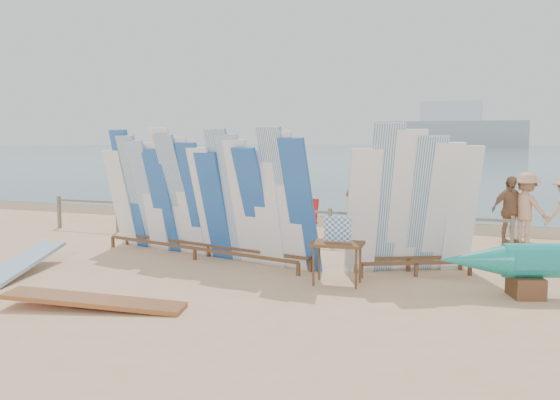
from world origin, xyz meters
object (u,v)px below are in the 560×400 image
at_px(beach_chair_left, 303,226).
at_px(beachgoer_7, 355,200).
at_px(flat_board_c, 95,308).
at_px(beachgoer_0, 150,198).
at_px(stroller, 365,224).
at_px(beachgoer_extra_1, 145,190).
at_px(beachgoer_8, 384,202).
at_px(beachgoer_10, 509,210).
at_px(side_surfboard_rack, 413,207).
at_px(beachgoer_11, 149,189).
at_px(beach_chair_right, 278,228).
at_px(vendor_table, 337,262).
at_px(main_surfboard_rack, 201,200).
at_px(beachgoer_2, 177,199).
at_px(flat_board_a, 20,274).
at_px(beachgoer_9, 526,208).

height_order(beach_chair_left, beachgoer_7, beachgoer_7).
xyz_separation_m(flat_board_c, beachgoer_0, (-4.13, 7.66, 0.80)).
relative_size(stroller, beachgoer_7, 0.58).
distance_m(beachgoer_0, beachgoer_extra_1, 1.62).
bearing_deg(beachgoer_0, beachgoer_8, 3.74).
height_order(beach_chair_left, beachgoer_10, beachgoer_10).
bearing_deg(side_surfboard_rack, beachgoer_11, 124.14).
height_order(side_surfboard_rack, stroller, side_surfboard_rack).
bearing_deg(beach_chair_right, vendor_table, -61.00).
xyz_separation_m(beach_chair_right, stroller, (2.18, 0.33, 0.17)).
height_order(main_surfboard_rack, flat_board_c, main_surfboard_rack).
bearing_deg(beach_chair_left, stroller, 9.47).
height_order(beachgoer_11, beachgoer_10, beachgoer_11).
bearing_deg(beachgoer_10, beachgoer_2, 148.76).
relative_size(beach_chair_right, beachgoer_8, 0.50).
distance_m(beachgoer_2, beachgoer_10, 8.66).
distance_m(beachgoer_11, beachgoer_10, 10.81).
bearing_deg(flat_board_c, vendor_table, -61.66).
height_order(side_surfboard_rack, beachgoer_8, side_surfboard_rack).
bearing_deg(vendor_table, side_surfboard_rack, 44.31).
bearing_deg(beachgoer_extra_1, side_surfboard_rack, 73.68).
relative_size(main_surfboard_rack, beachgoer_7, 2.93).
relative_size(main_surfboard_rack, beachgoer_10, 3.38).
xyz_separation_m(flat_board_a, beachgoer_0, (-1.36, 6.33, 0.80)).
bearing_deg(main_surfboard_rack, flat_board_c, -72.11).
bearing_deg(beachgoer_8, beachgoer_2, 10.96).
xyz_separation_m(beachgoer_7, beachgoer_10, (3.75, 0.28, -0.12)).
height_order(main_surfboard_rack, beach_chair_left, main_surfboard_rack).
relative_size(beachgoer_extra_1, beachgoer_2, 1.07).
bearing_deg(beachgoer_2, beachgoer_7, -4.56).
distance_m(stroller, beachgoer_10, 3.47).
height_order(vendor_table, beachgoer_7, beachgoer_7).
bearing_deg(beachgoer_9, beachgoer_8, 36.59).
height_order(flat_board_c, beachgoer_10, beachgoer_10).
bearing_deg(beach_chair_right, beachgoer_8, 19.25).
distance_m(side_surfboard_rack, beachgoer_8, 4.18).
bearing_deg(stroller, flat_board_c, -110.79).
bearing_deg(flat_board_a, beach_chair_left, 43.14).
xyz_separation_m(flat_board_a, beachgoer_2, (-0.12, 5.80, 0.85)).
distance_m(flat_board_a, beachgoer_11, 8.08).
height_order(beach_chair_right, beachgoer_10, beachgoer_10).
bearing_deg(beachgoer_extra_1, beachgoer_2, 63.43).
bearing_deg(beachgoer_7, beach_chair_right, -48.01).
distance_m(beachgoer_11, beachgoer_extra_1, 0.12).
bearing_deg(flat_board_a, beachgoer_10, 22.72).
bearing_deg(beachgoer_0, beachgoer_10, 4.22).
height_order(vendor_table, stroller, vendor_table).
height_order(main_surfboard_rack, beachgoer_extra_1, main_surfboard_rack).
height_order(main_surfboard_rack, flat_board_a, main_surfboard_rack).
distance_m(beachgoer_7, beachgoer_extra_1, 7.18).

